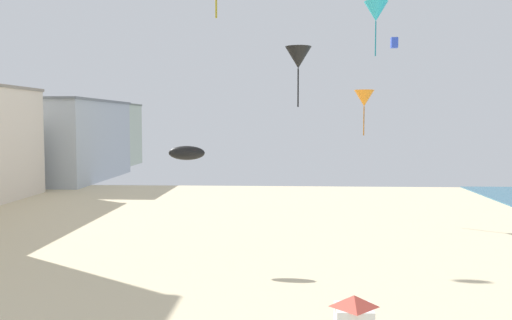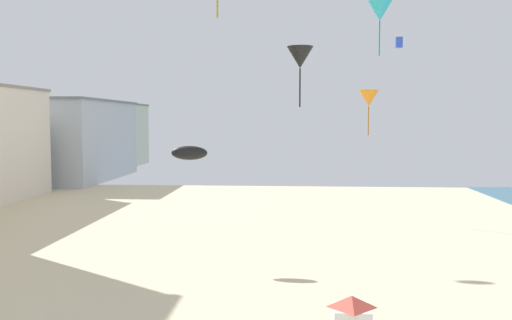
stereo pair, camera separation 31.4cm
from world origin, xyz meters
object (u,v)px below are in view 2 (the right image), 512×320
kite_cyan_delta (380,11)px  kite_black_parafoil_2 (189,153)px  kite_black_delta (300,58)px  kite_orange_delta (369,98)px  lifeguard_stand (351,319)px  kite_blue_box (399,42)px

kite_cyan_delta → kite_black_parafoil_2: 16.01m
kite_black_delta → kite_cyan_delta: bearing=62.0°
kite_cyan_delta → kite_orange_delta: kite_cyan_delta is taller
lifeguard_stand → kite_black_delta: 14.24m
kite_orange_delta → kite_blue_box: kite_blue_box is taller
kite_black_parafoil_2 → kite_cyan_delta: bearing=31.0°
kite_orange_delta → lifeguard_stand: bearing=-98.4°
kite_black_parafoil_2 → kite_black_delta: size_ratio=0.69×
lifeguard_stand → kite_black_parafoil_2: 16.51m
lifeguard_stand → kite_cyan_delta: size_ratio=0.72×
kite_cyan_delta → kite_black_delta: size_ratio=1.21×
kite_cyan_delta → kite_black_delta: kite_cyan_delta is taller
kite_black_delta → lifeguard_stand: bearing=-82.4°
kite_orange_delta → kite_blue_box: (1.87, -2.20, 4.04)m
lifeguard_stand → kite_black_delta: size_ratio=0.87×
lifeguard_stand → kite_black_parafoil_2: (-7.55, 14.10, 4.10)m
lifeguard_stand → kite_blue_box: kite_blue_box is taller
kite_cyan_delta → kite_blue_box: 5.64m
kite_cyan_delta → kite_orange_delta: bearing=87.5°
kite_black_delta → kite_black_parafoil_2: bearing=152.9°
lifeguard_stand → kite_orange_delta: 29.47m
kite_black_delta → kite_blue_box: 16.96m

